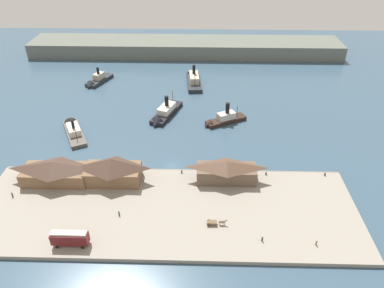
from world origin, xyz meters
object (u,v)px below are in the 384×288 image
Objects in this scene: horse_cart at (216,222)px; mooring_post_center_west at (24,169)px; pedestrian_near_cart at (262,239)px; ferry_departing_north at (164,114)px; ferry_shed_customs_shed at (112,170)px; ferry_near_quay at (222,120)px; mooring_post_west at (182,172)px; mooring_post_center_east at (266,174)px; street_tram at (70,238)px; pedestrian_walking_east at (12,195)px; ferry_approaching_east at (97,81)px; mooring_post_east at (325,174)px; ferry_mid_harbor at (194,79)px; pedestrian_at_waters_edge at (119,213)px; pedestrian_walking_west at (316,243)px; ferry_shed_west_terminal at (55,171)px; ferry_outer_harbor at (73,129)px; ferry_shed_east_terminal at (226,171)px.

mooring_post_center_west is at bearing 160.36° from horse_cart.
ferry_departing_north is (-31.63, 66.52, -0.37)m from pedestrian_near_cart.
ferry_near_quay is (36.09, 38.73, -3.82)m from ferry_shed_customs_shed.
mooring_post_center_east is at bearing -0.50° from mooring_post_west.
ferry_shed_customs_shed is 26.76m from street_tram.
pedestrian_walking_east is at bearing -170.76° from mooring_post_center_east.
ferry_shed_customs_shed is 19.32× the size of mooring_post_center_east.
pedestrian_walking_east is (-28.83, -8.46, -3.49)m from ferry_shed_customs_shed.
mooring_post_center_east is (5.02, 27.68, -0.29)m from pedestrian_near_cart.
ferry_approaching_east is at bearing 86.97° from pedestrian_walking_east.
ferry_mid_harbor is (-44.20, 74.98, 0.06)m from mooring_post_east.
street_tram is 0.52× the size of ferry_approaching_east.
ferry_mid_harbor is at bearing 78.71° from pedestrian_at_waters_edge.
street_tram is 5.84× the size of pedestrian_walking_west.
mooring_post_center_west is (-12.57, 4.65, -3.26)m from ferry_shed_west_terminal.
ferry_departing_north is at bearing 123.93° from pedestrian_walking_west.
pedestrian_near_cart is 0.07× the size of ferry_mid_harbor.
ferry_outer_harbor is at bearing 98.30° from ferry_shed_west_terminal.
pedestrian_near_cart is 1.00× the size of pedestrian_walking_west.
mooring_post_west is 0.04× the size of ferry_outer_harbor.
ferry_approaching_east is at bearing 128.78° from ferry_shed_east_terminal.
ferry_near_quay is (54.12, 39.21, -3.27)m from ferry_shed_west_terminal.
pedestrian_at_waters_edge is at bearing -156.18° from mooring_post_center_east.
pedestrian_walking_west is 46.22m from mooring_post_west.
mooring_post_center_west is (-1.76, 12.63, -0.32)m from pedestrian_walking_east.
ferry_approaching_east is (-68.08, 99.46, -0.54)m from pedestrian_near_cart.
mooring_post_west is at bearing 114.98° from horse_cart.
pedestrian_walking_west is (63.06, 1.66, -1.89)m from street_tram.
ferry_near_quay is at bearing 108.68° from pedestrian_walking_west.
horse_cart is at bearing -100.89° from ferry_shed_east_terminal.
ferry_shed_east_terminal is 0.78× the size of ferry_mid_harbor.
ferry_mid_harbor reaches higher than ferry_approaching_east.
ferry_shed_east_terminal is 0.82× the size of ferry_departing_north.
pedestrian_near_cart is 35.78m from mooring_post_west.
ferry_shed_east_terminal is at bearing 28.30° from pedestrian_at_waters_edge.
ferry_outer_harbor is at bearing -87.74° from ferry_approaching_east.
pedestrian_walking_west is at bearing -9.83° from pedestrian_at_waters_edge.
ferry_approaching_east is at bearing 92.26° from ferry_outer_harbor.
mooring_post_center_east is (66.75, 4.64, -3.26)m from ferry_shed_west_terminal.
ferry_shed_west_terminal is 2.19× the size of street_tram.
ferry_approaching_east is (-92.09, 71.66, -0.25)m from mooring_post_east.
pedestrian_walking_west is 1.79× the size of mooring_post_center_east.
street_tram is 15.02m from pedestrian_at_waters_edge.
mooring_post_center_west is at bearing 129.52° from street_tram.
mooring_post_center_west is at bearing 159.56° from pedestrian_near_cart.
ferry_mid_harbor reaches higher than pedestrian_walking_east.
ferry_shed_west_terminal reaches higher than pedestrian_near_cart.
mooring_post_east is (63.07, 19.58, -0.29)m from pedestrian_at_waters_edge.
mooring_post_center_west is 79.32m from mooring_post_center_east.
pedestrian_at_waters_edge is 0.07× the size of ferry_outer_harbor.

